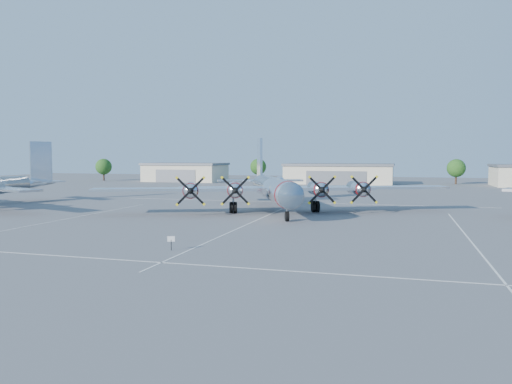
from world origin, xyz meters
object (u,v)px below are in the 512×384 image
(tree_far_west, at_px, (104,167))
(tree_west, at_px, (258,167))
(main_bomber_b29, at_px, (272,211))
(hangar_center, at_px, (339,174))
(tree_east, at_px, (456,168))
(hangar_west, at_px, (186,172))
(info_placard, at_px, (171,240))

(tree_far_west, distance_m, tree_west, 46.57)
(tree_west, bearing_deg, tree_far_west, -165.07)
(tree_west, xyz_separation_m, main_bomber_b29, (24.31, -77.95, -4.22))
(hangar_center, distance_m, tree_east, 30.64)
(hangar_west, relative_size, main_bomber_b29, 0.49)
(hangar_center, xyz_separation_m, tree_east, (30.00, 6.04, 1.51))
(hangar_west, relative_size, info_placard, 20.02)
(info_placard, bearing_deg, hangar_west, 91.89)
(hangar_west, bearing_deg, hangar_center, -0.00)
(hangar_west, distance_m, info_placard, 108.77)
(main_bomber_b29, bearing_deg, hangar_center, 66.29)
(tree_far_west, distance_m, info_placard, 117.78)
(tree_west, distance_m, main_bomber_b29, 81.76)
(tree_far_west, relative_size, main_bomber_b29, 0.14)
(hangar_center, relative_size, tree_far_west, 4.31)
(hangar_west, distance_m, main_bomber_b29, 82.82)
(tree_west, relative_size, info_placard, 5.88)
(hangar_west, relative_size, hangar_center, 0.79)
(hangar_west, height_order, tree_east, tree_east)
(main_bomber_b29, bearing_deg, tree_far_west, 113.28)
(tree_far_west, distance_m, tree_east, 100.50)
(hangar_center, xyz_separation_m, tree_far_west, (-70.00, -3.96, 1.51))
(hangar_center, height_order, tree_east, tree_east)
(hangar_west, xyz_separation_m, tree_far_west, (-25.00, -3.96, 1.51))
(tree_west, height_order, info_placard, tree_west)
(main_bomber_b29, bearing_deg, hangar_west, 99.22)
(hangar_west, xyz_separation_m, tree_west, (20.00, 8.04, 1.51))
(hangar_west, distance_m, tree_east, 75.26)
(info_placard, bearing_deg, tree_east, 51.70)
(info_placard, bearing_deg, hangar_center, 67.45)
(tree_east, xyz_separation_m, main_bomber_b29, (-30.69, -75.95, -4.22))
(tree_west, bearing_deg, hangar_center, -17.82)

